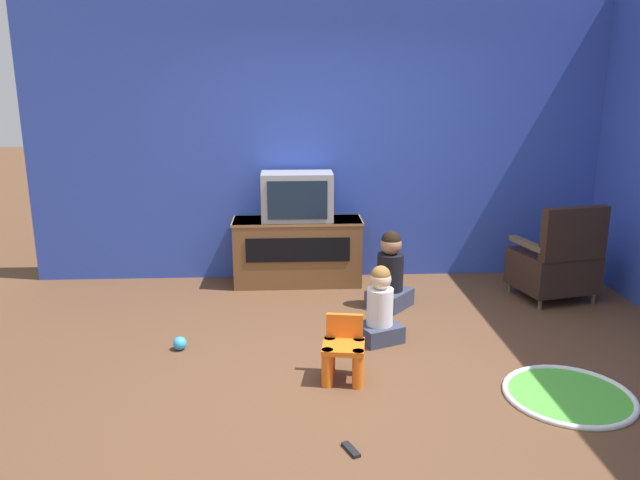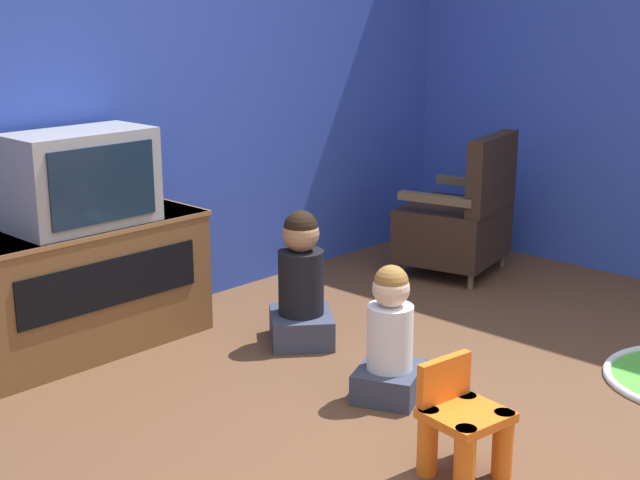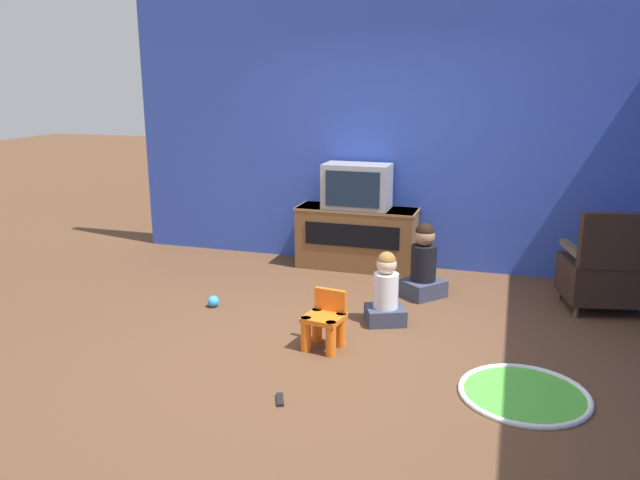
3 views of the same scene
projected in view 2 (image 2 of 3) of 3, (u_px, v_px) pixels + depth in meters
name	position (u px, v px, depth m)	size (l,w,h in m)	color
ground_plane	(448.00, 454.00, 3.49)	(30.00, 30.00, 0.00)	brown
wall_back	(88.00, 55.00, 4.54)	(5.82, 0.12, 2.89)	#2D47B2
tv_cabinet	(88.00, 286.00, 4.45)	(1.27, 0.44, 0.65)	brown
television	(82.00, 179.00, 4.29)	(0.69, 0.39, 0.47)	#939399
black_armchair	(460.00, 221.00, 5.71)	(0.77, 0.71, 0.92)	brown
yellow_kid_chair	(462.00, 427.00, 3.31)	(0.32, 0.31, 0.43)	orange
child_watching_left	(390.00, 341.00, 3.94)	(0.40, 0.37, 0.61)	#33384C
child_watching_center	(301.00, 286.00, 4.56)	(0.47, 0.47, 0.70)	#33384C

